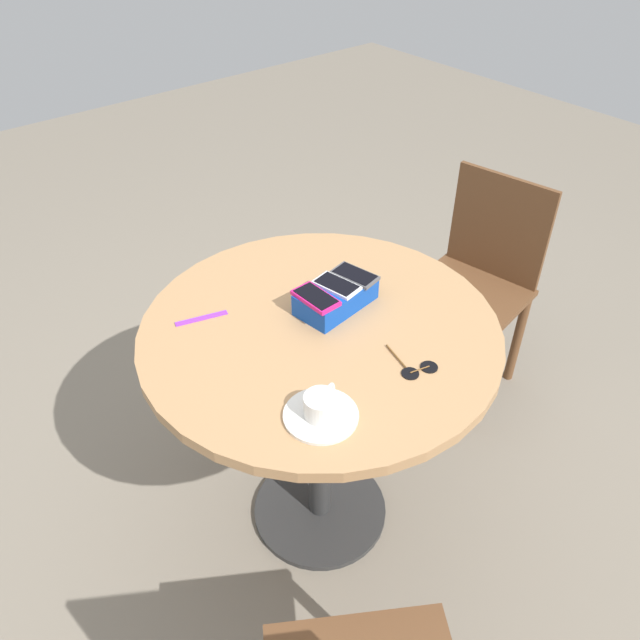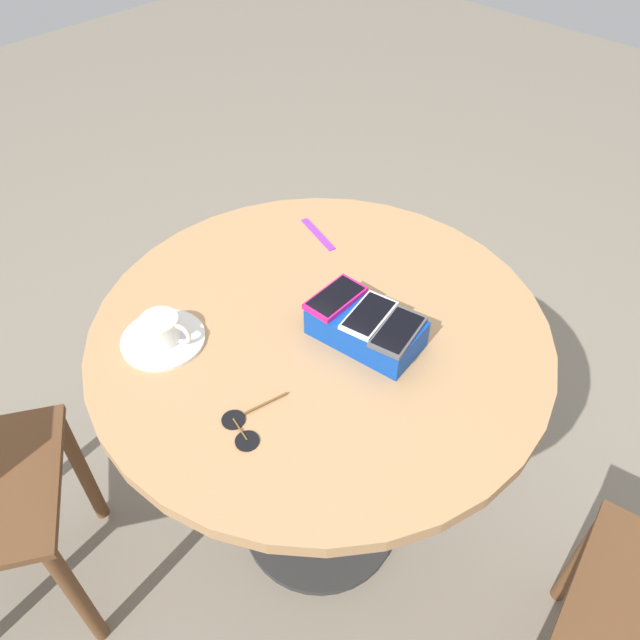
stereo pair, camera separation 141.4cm
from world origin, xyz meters
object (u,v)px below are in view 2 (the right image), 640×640
at_px(round_table, 320,375).
at_px(phone_white, 369,315).
at_px(phone_gray, 398,331).
at_px(lanyard_strap, 318,234).
at_px(phone_magenta, 336,298).
at_px(sunglasses, 243,427).
at_px(saucer, 163,339).
at_px(phone_box, 366,328).
at_px(coffee_cup, 162,329).

xyz_separation_m(round_table, phone_white, (-0.09, -0.04, 0.21)).
bearing_deg(phone_white, phone_gray, -176.57).
bearing_deg(round_table, lanyard_strap, -45.29).
xyz_separation_m(phone_gray, lanyard_strap, (0.37, -0.17, -0.06)).
relative_size(phone_white, phone_magenta, 1.03).
xyz_separation_m(phone_magenta, sunglasses, (-0.06, 0.30, -0.06)).
bearing_deg(saucer, lanyard_strap, -87.38).
height_order(phone_box, phone_white, phone_white).
distance_m(phone_gray, phone_white, 0.07).
relative_size(phone_magenta, sunglasses, 0.90).
bearing_deg(lanyard_strap, coffee_cup, 92.95).
distance_m(round_table, phone_magenta, 0.21).
bearing_deg(round_table, phone_magenta, -110.48).
xyz_separation_m(phone_box, saucer, (0.28, 0.28, -0.03)).
bearing_deg(saucer, phone_box, -135.30).
bearing_deg(coffee_cup, phone_gray, -140.98).
xyz_separation_m(phone_gray, saucer, (0.35, 0.28, -0.06)).
xyz_separation_m(coffee_cup, lanyard_strap, (0.02, -0.45, -0.03)).
xyz_separation_m(round_table, sunglasses, (-0.07, 0.26, 0.15)).
bearing_deg(phone_magenta, lanyard_strap, -39.38).
bearing_deg(phone_gray, phone_box, 4.70).
distance_m(phone_box, phone_white, 0.03).
distance_m(phone_gray, saucer, 0.45).
relative_size(phone_white, coffee_cup, 1.31).
distance_m(phone_gray, coffee_cup, 0.45).
distance_m(phone_box, phone_gray, 0.08).
bearing_deg(phone_box, round_table, 24.35).
bearing_deg(lanyard_strap, round_table, 134.71).
xyz_separation_m(phone_magenta, coffee_cup, (0.20, 0.27, -0.03)).
bearing_deg(coffee_cup, sunglasses, 173.70).
height_order(phone_gray, phone_magenta, phone_magenta).
distance_m(phone_magenta, saucer, 0.34).
bearing_deg(sunglasses, phone_white, -92.98).
relative_size(saucer, sunglasses, 1.18).
bearing_deg(sunglasses, round_table, -74.68).
xyz_separation_m(phone_magenta, lanyard_strap, (0.23, -0.19, -0.06)).
xyz_separation_m(phone_gray, sunglasses, (0.08, 0.31, -0.06)).
distance_m(phone_white, saucer, 0.40).
height_order(coffee_cup, sunglasses, coffee_cup).
distance_m(saucer, lanyard_strap, 0.45).
height_order(phone_gray, phone_white, same).
bearing_deg(phone_box, sunglasses, 87.67).
bearing_deg(coffee_cup, phone_white, -135.33).
bearing_deg(phone_gray, sunglasses, 75.12).
bearing_deg(round_table, sunglasses, 105.32).
height_order(round_table, saucer, saucer).
xyz_separation_m(phone_box, phone_gray, (-0.07, -0.01, 0.03)).
relative_size(phone_magenta, coffee_cup, 1.26).
xyz_separation_m(phone_box, sunglasses, (0.01, 0.30, -0.03)).
bearing_deg(phone_gray, phone_magenta, 5.24).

